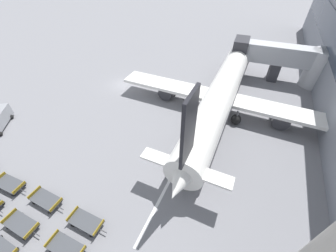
% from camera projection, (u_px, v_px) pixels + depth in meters
% --- Properties ---
extents(ground_plane, '(500.00, 500.00, 0.00)m').
position_uv_depth(ground_plane, '(124.00, 84.00, 36.20)').
color(ground_plane, gray).
extents(jet_bridge, '(16.34, 4.96, 6.41)m').
position_uv_depth(jet_bridge, '(289.00, 60.00, 34.66)').
color(jet_bridge, '#B2B5BA').
rests_on(jet_bridge, ground_plane).
extents(airplane, '(30.38, 37.12, 11.40)m').
position_uv_depth(airplane, '(223.00, 91.00, 29.20)').
color(airplane, white).
rests_on(airplane, ground_plane).
extents(baggage_dolly_row_mid_a_col_c, '(3.69, 1.62, 0.92)m').
position_uv_depth(baggage_dolly_row_mid_a_col_c, '(22.00, 224.00, 17.68)').
color(baggage_dolly_row_mid_a_col_c, '#424449').
rests_on(baggage_dolly_row_mid_a_col_c, ground_plane).
extents(baggage_dolly_row_mid_a_col_d, '(3.68, 1.58, 0.92)m').
position_uv_depth(baggage_dolly_row_mid_a_col_d, '(66.00, 248.00, 16.33)').
color(baggage_dolly_row_mid_a_col_d, '#424449').
rests_on(baggage_dolly_row_mid_a_col_d, ground_plane).
extents(baggage_dolly_row_mid_b_col_b, '(3.69, 1.62, 0.92)m').
position_uv_depth(baggage_dolly_row_mid_b_col_b, '(10.00, 184.00, 20.63)').
color(baggage_dolly_row_mid_b_col_b, '#424449').
rests_on(baggage_dolly_row_mid_b_col_b, ground_plane).
extents(baggage_dolly_row_mid_b_col_c, '(3.70, 1.63, 0.92)m').
position_uv_depth(baggage_dolly_row_mid_b_col_c, '(46.00, 200.00, 19.38)').
color(baggage_dolly_row_mid_b_col_c, '#424449').
rests_on(baggage_dolly_row_mid_b_col_c, ground_plane).
extents(baggage_dolly_row_mid_b_col_d, '(3.68, 1.59, 0.92)m').
position_uv_depth(baggage_dolly_row_mid_b_col_d, '(86.00, 222.00, 17.84)').
color(baggage_dolly_row_mid_b_col_d, '#424449').
rests_on(baggage_dolly_row_mid_b_col_d, ground_plane).
extents(stand_guidance_stripe, '(0.42, 28.44, 0.01)m').
position_uv_depth(stand_guidance_stripe, '(192.00, 137.00, 26.39)').
color(stand_guidance_stripe, white).
rests_on(stand_guidance_stripe, ground_plane).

